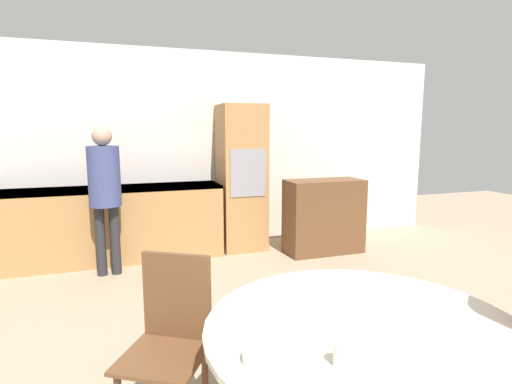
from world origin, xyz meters
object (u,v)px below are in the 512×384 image
object	(u,v)px
cup	(342,354)
person_standing	(105,184)
oven_unit	(241,178)
dining_table	(363,365)
bowl_near	(265,356)
sideboard	(324,216)
chair_far_left	(170,334)

from	to	relation	value
cup	person_standing	bearing A→B (deg)	105.08
oven_unit	dining_table	xyz separation A→B (m)	(-0.52, -3.62, -0.41)
bowl_near	dining_table	bearing A→B (deg)	13.09
oven_unit	dining_table	size ratio (longest dim) A/B	1.34
oven_unit	person_standing	bearing A→B (deg)	-162.97
sideboard	cup	size ratio (longest dim) A/B	11.41
person_standing	oven_unit	bearing A→B (deg)	17.03
oven_unit	chair_far_left	size ratio (longest dim) A/B	2.04
sideboard	oven_unit	bearing A→B (deg)	150.53
dining_table	person_standing	bearing A→B (deg)	110.38
chair_far_left	cup	world-z (taller)	chair_far_left
chair_far_left	person_standing	xyz separation A→B (m)	(-0.38, 2.53, 0.48)
oven_unit	person_standing	xyz separation A→B (m)	(-1.67, -0.51, 0.05)
oven_unit	cup	bearing A→B (deg)	-101.37
person_standing	bowl_near	size ratio (longest dim) A/B	9.66
dining_table	cup	distance (m)	0.41
dining_table	cup	size ratio (longest dim) A/B	16.33
sideboard	cup	distance (m)	3.75
bowl_near	cup	bearing A→B (deg)	-23.51
dining_table	bowl_near	xyz separation A→B (m)	(-0.51, -0.12, 0.21)
dining_table	oven_unit	bearing A→B (deg)	81.85
dining_table	chair_far_left	distance (m)	0.97
oven_unit	chair_far_left	bearing A→B (deg)	-113.10
oven_unit	bowl_near	bearing A→B (deg)	-105.38
sideboard	bowl_near	world-z (taller)	sideboard
dining_table	person_standing	size ratio (longest dim) A/B	0.88
cup	bowl_near	size ratio (longest dim) A/B	0.52
sideboard	chair_far_left	size ratio (longest dim) A/B	1.06
person_standing	cup	bearing A→B (deg)	-74.92
sideboard	chair_far_left	distance (m)	3.36
oven_unit	chair_far_left	world-z (taller)	oven_unit
person_standing	bowl_near	bearing A→B (deg)	-78.70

